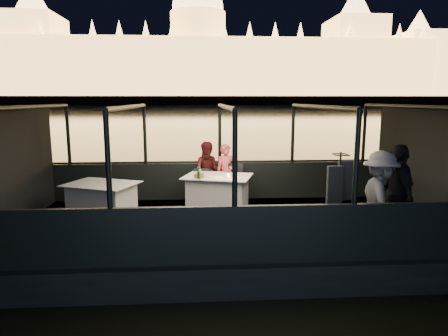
{
  "coord_description": "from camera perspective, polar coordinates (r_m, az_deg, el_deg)",
  "views": [
    {
      "loc": [
        -0.53,
        -7.66,
        2.95
      ],
      "look_at": [
        0.0,
        0.4,
        1.55
      ],
      "focal_mm": 32.0,
      "sensor_mm": 36.0,
      "label": 1
    }
  ],
  "objects": [
    {
      "name": "river_water",
      "position": [
        87.71,
        -3.42,
        7.91
      ],
      "size": [
        500.0,
        500.0,
        0.0
      ],
      "primitive_type": "plane",
      "color": "black",
      "rests_on": "ground"
    },
    {
      "name": "boat_hull",
      "position": [
        8.22,
        0.19,
        -11.19
      ],
      "size": [
        8.6,
        4.4,
        1.0
      ],
      "primitive_type": "cube",
      "color": "black",
      "rests_on": "river_water"
    },
    {
      "name": "boat_deck",
      "position": [
        8.06,
        0.19,
        -8.0
      ],
      "size": [
        8.0,
        4.0,
        0.04
      ],
      "primitive_type": "cube",
      "color": "black",
      "rests_on": "boat_hull"
    },
    {
      "name": "gunwale_port",
      "position": [
        9.88,
        -0.61,
        -1.84
      ],
      "size": [
        8.0,
        0.08,
        0.9
      ],
      "primitive_type": "cube",
      "color": "black",
      "rests_on": "boat_deck"
    },
    {
      "name": "gunwale_starboard",
      "position": [
        6.02,
        1.51,
        -9.57
      ],
      "size": [
        8.0,
        0.08,
        0.9
      ],
      "primitive_type": "cube",
      "color": "black",
      "rests_on": "boat_deck"
    },
    {
      "name": "cabin_glass_port",
      "position": [
        9.71,
        -0.62,
        4.82
      ],
      "size": [
        8.0,
        0.02,
        1.4
      ],
      "primitive_type": null,
      "color": "#99B2B2",
      "rests_on": "gunwale_port"
    },
    {
      "name": "cabin_glass_starboard",
      "position": [
        5.74,
        1.56,
        1.31
      ],
      "size": [
        8.0,
        0.02,
        1.4
      ],
      "primitive_type": null,
      "color": "#99B2B2",
      "rests_on": "gunwale_starboard"
    },
    {
      "name": "cabin_roof_glass",
      "position": [
        7.68,
        0.2,
        8.72
      ],
      "size": [
        8.0,
        4.0,
        0.02
      ],
      "primitive_type": null,
      "color": "#99B2B2",
      "rests_on": "boat_deck"
    },
    {
      "name": "end_wall_fore",
      "position": [
        8.51,
        -27.78,
        -0.1
      ],
      "size": [
        0.02,
        4.0,
        2.3
      ],
      "primitive_type": null,
      "color": "black",
      "rests_on": "boat_deck"
    },
    {
      "name": "end_wall_aft",
      "position": [
        8.99,
        26.55,
        0.48
      ],
      "size": [
        0.02,
        4.0,
        2.3
      ],
      "primitive_type": null,
      "color": "black",
      "rests_on": "boat_deck"
    },
    {
      "name": "canopy_ribs",
      "position": [
        7.78,
        0.19,
        0.22
      ],
      "size": [
        8.0,
        4.0,
        2.3
      ],
      "primitive_type": null,
      "color": "black",
      "rests_on": "boat_deck"
    },
    {
      "name": "embankment",
      "position": [
        217.66,
        -3.65,
        9.33
      ],
      "size": [
        400.0,
        140.0,
        6.0
      ],
      "primitive_type": "cube",
      "color": "#423D33",
      "rests_on": "ground"
    },
    {
      "name": "parliament_building",
      "position": [
        184.5,
        -3.72,
        17.96
      ],
      "size": [
        220.0,
        32.0,
        60.0
      ],
      "primitive_type": null,
      "color": "#F2D18C",
      "rests_on": "embankment"
    },
    {
      "name": "dining_table_central",
      "position": [
        8.94,
        -0.9,
        -3.52
      ],
      "size": [
        1.69,
        1.42,
        0.77
      ],
      "primitive_type": "cube",
      "rotation": [
        0.0,
        0.0,
        -0.29
      ],
      "color": "silver",
      "rests_on": "boat_deck"
    },
    {
      "name": "dining_table_aft",
      "position": [
        8.68,
        -17.02,
        -4.36
      ],
      "size": [
        1.67,
        1.46,
        0.74
      ],
      "primitive_type": "cube",
      "rotation": [
        0.0,
        0.0,
        -0.39
      ],
      "color": "white",
      "rests_on": "boat_deck"
    },
    {
      "name": "chair_port_left",
      "position": [
        9.35,
        -3.2,
        -2.52
      ],
      "size": [
        0.39,
        0.39,
        0.82
      ],
      "primitive_type": "cube",
      "rotation": [
        0.0,
        0.0,
        0.02
      ],
      "color": "black",
      "rests_on": "boat_deck"
    },
    {
      "name": "chair_port_right",
      "position": [
        9.39,
        1.56,
        -2.46
      ],
      "size": [
        0.52,
        0.52,
        0.93
      ],
      "primitive_type": "cube",
      "rotation": [
        0.0,
        0.0,
        -0.22
      ],
      "color": "black",
      "rests_on": "boat_deck"
    },
    {
      "name": "coat_stand",
      "position": [
        6.95,
        16.09,
        -3.44
      ],
      "size": [
        0.46,
        0.37,
        1.59
      ],
      "primitive_type": null,
      "rotation": [
        0.0,
        0.0,
        -0.05
      ],
      "color": "black",
      "rests_on": "boat_deck"
    },
    {
      "name": "person_woman_coral",
      "position": [
        9.58,
        0.32,
        -0.38
      ],
      "size": [
        0.56,
        0.43,
        1.39
      ],
      "primitive_type": "imported",
      "rotation": [
        0.0,
        0.0,
        0.21
      ],
      "color": "#DD5055",
      "rests_on": "boat_deck"
    },
    {
      "name": "person_man_maroon",
      "position": [
        9.56,
        -2.24,
        -0.41
      ],
      "size": [
        0.74,
        0.6,
        1.45
      ],
      "primitive_type": "imported",
      "rotation": [
        0.0,
        0.0,
        -0.09
      ],
      "color": "#3F1114",
      "rests_on": "boat_deck"
    },
    {
      "name": "passenger_stripe",
      "position": [
        7.03,
        21.35,
        -4.01
      ],
      "size": [
        0.7,
        1.11,
        1.63
      ],
      "primitive_type": "imported",
      "rotation": [
        0.0,
        0.0,
        1.47
      ],
      "color": "white",
      "rests_on": "boat_deck"
    },
    {
      "name": "passenger_dark",
      "position": [
        7.33,
        23.48,
        -3.61
      ],
      "size": [
        0.5,
        1.04,
        1.73
      ],
      "primitive_type": "imported",
      "rotation": [
        0.0,
        0.0,
        4.64
      ],
      "color": "black",
      "rests_on": "boat_deck"
    },
    {
      "name": "wine_bottle",
      "position": [
        8.5,
        -3.63,
        -0.59
      ],
      "size": [
        0.07,
        0.07,
        0.32
      ],
      "primitive_type": "cylinder",
      "rotation": [
        0.0,
        0.0,
        0.05
      ],
      "color": "#163D19",
      "rests_on": "dining_table_central"
    },
    {
      "name": "bread_basket",
      "position": [
        8.67,
        -3.58,
        -1.12
      ],
      "size": [
        0.27,
        0.27,
        0.09
      ],
      "primitive_type": "cylinder",
      "rotation": [
        0.0,
        0.0,
        0.23
      ],
      "color": "brown",
      "rests_on": "dining_table_central"
    },
    {
      "name": "amber_candle",
      "position": [
        8.67,
        0.67,
        -1.1
      ],
      "size": [
        0.07,
        0.07,
        0.08
      ],
      "primitive_type": "cylinder",
      "rotation": [
        0.0,
        0.0,
        0.31
      ],
      "color": "#FF9B3F",
      "rests_on": "dining_table_central"
    },
    {
      "name": "plate_near",
      "position": [
        8.48,
        2.08,
        -1.58
      ],
      "size": [
        0.29,
        0.29,
        0.01
      ],
      "primitive_type": "cylinder",
      "rotation": [
        0.0,
        0.0,
        -0.25
      ],
      "color": "silver",
      "rests_on": "dining_table_central"
    },
    {
      "name": "plate_far",
      "position": [
        8.7,
        -1.93,
        -1.28
      ],
      "size": [
        0.28,
        0.28,
        0.01
      ],
      "primitive_type": "cylinder",
      "rotation": [
        0.0,
        0.0,
        0.25
      ],
      "color": "white",
      "rests_on": "dining_table_central"
    },
    {
      "name": "wine_glass_white",
      "position": [
        8.42,
        -3.46,
        -1.07
      ],
      "size": [
        0.07,
        0.07,
        0.21
      ],
      "primitive_type": null,
      "rotation": [
        0.0,
        0.0,
        0.03
      ],
      "color": "white",
      "rests_on": "dining_table_central"
    },
    {
      "name": "wine_glass_red",
      "position": [
        8.89,
        0.91,
        -0.47
      ],
      "size": [
        0.07,
        0.07,
        0.2
      ],
      "primitive_type": null,
      "rotation": [
        0.0,
        0.0,
        -0.11
      ],
      "color": "silver",
      "rests_on": "dining_table_central"
    }
  ]
}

